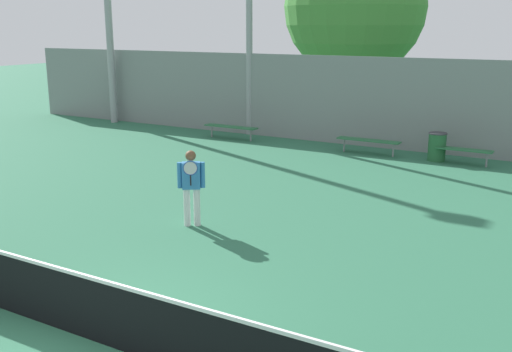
# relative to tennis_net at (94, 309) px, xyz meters

# --- Properties ---
(ground_plane) EXTENTS (100.00, 100.00, 0.00)m
(ground_plane) POSITION_rel_tennis_net_xyz_m (0.00, 0.00, -0.48)
(ground_plane) COLOR #2D6B4C
(tennis_net) EXTENTS (10.60, 0.09, 0.95)m
(tennis_net) POSITION_rel_tennis_net_xyz_m (0.00, 0.00, 0.00)
(tennis_net) COLOR #99999E
(tennis_net) RESTS_ON ground_plane
(tennis_player) EXTENTS (0.54, 0.52, 1.64)m
(tennis_player) POSITION_rel_tennis_net_xyz_m (-1.75, 4.59, 0.45)
(tennis_player) COLOR silver
(tennis_player) RESTS_ON ground_plane
(bench_courtside_near) EXTENTS (2.12, 0.40, 0.49)m
(bench_courtside_near) POSITION_rel_tennis_net_xyz_m (-1.04, 13.47, -0.04)
(bench_courtside_near) COLOR #28663D
(bench_courtside_near) RESTS_ON ground_plane
(bench_courtside_far) EXTENTS (2.17, 0.40, 0.49)m
(bench_courtside_far) POSITION_rel_tennis_net_xyz_m (-6.45, 13.47, -0.03)
(bench_courtside_far) COLOR #28663D
(bench_courtside_far) RESTS_ON ground_plane
(bench_adjacent_court) EXTENTS (1.67, 0.40, 0.49)m
(bench_adjacent_court) POSITION_rel_tennis_net_xyz_m (2.03, 13.47, -0.04)
(bench_adjacent_court) COLOR #28663D
(bench_adjacent_court) RESTS_ON ground_plane
(trash_bin) EXTENTS (0.57, 0.57, 0.90)m
(trash_bin) POSITION_rel_tennis_net_xyz_m (1.17, 13.61, -0.03)
(trash_bin) COLOR #235B33
(trash_bin) RESTS_ON ground_plane
(back_fence) EXTENTS (35.27, 0.06, 3.13)m
(back_fence) POSITION_rel_tennis_net_xyz_m (0.00, 14.72, 1.08)
(back_fence) COLOR gray
(back_fence) RESTS_ON ground_plane
(tree_green_tall) EXTENTS (6.04, 6.04, 7.97)m
(tree_green_tall) POSITION_rel_tennis_net_xyz_m (-4.16, 19.80, 4.45)
(tree_green_tall) COLOR brown
(tree_green_tall) RESTS_ON ground_plane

